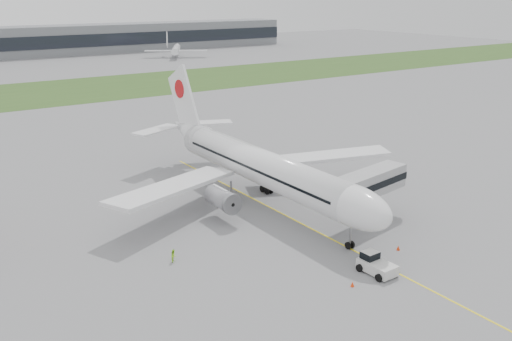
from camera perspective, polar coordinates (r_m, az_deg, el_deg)
ground at (r=80.89m, az=2.06°, el=-4.05°), size 600.00×600.00×0.00m
apron_markings at (r=77.21m, az=4.25°, el=-5.16°), size 70.00×70.00×0.04m
grass_strip at (r=188.39m, az=-20.19°, el=7.33°), size 600.00×50.00×0.02m
airliner at (r=82.79m, az=0.11°, el=0.62°), size 48.13×53.95×17.88m
pushback_tug at (r=64.89m, az=11.83°, el=-9.12°), size 3.00×4.32×2.16m
jet_bridge at (r=75.36m, az=10.55°, el=-1.64°), size 15.50×6.92×7.24m
safety_cone_left at (r=61.82m, az=9.62°, el=-11.14°), size 0.42×0.42×0.58m
safety_cone_right at (r=70.98m, az=14.04°, el=-7.51°), size 0.44×0.44×0.60m
ground_crew_near at (r=65.17m, az=11.16°, el=-9.16°), size 0.57×0.38×1.57m
ground_crew_far at (r=66.64m, az=-8.23°, el=-8.41°), size 0.89×0.93×1.51m
distant_aircraft_right at (r=276.74m, az=-7.98°, el=11.12°), size 38.06×36.77×11.15m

